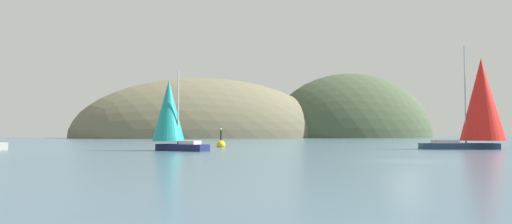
{
  "coord_description": "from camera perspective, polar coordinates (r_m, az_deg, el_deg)",
  "views": [
    {
      "loc": [
        -16.34,
        -26.64,
        1.81
      ],
      "look_at": [
        0.0,
        40.22,
        4.87
      ],
      "focal_mm": 32.83,
      "sensor_mm": 36.0,
      "label": 1
    }
  ],
  "objects": [
    {
      "name": "ground_plane",
      "position": [
        31.3,
        17.86,
        -5.73
      ],
      "size": [
        360.0,
        360.0,
        0.0
      ],
      "primitive_type": "plane",
      "color": "#426075"
    },
    {
      "name": "headland_right",
      "position": [
        178.77,
        11.56,
        -3.07
      ],
      "size": [
        63.16,
        44.0,
        47.98
      ],
      "primitive_type": "ellipsoid",
      "color": "#425138",
      "rests_on": "ground_plane"
    },
    {
      "name": "headland_center",
      "position": [
        163.05,
        -6.22,
        -3.16
      ],
      "size": [
        89.86,
        44.0,
        41.34
      ],
      "primitive_type": "ellipsoid",
      "color": "#6B664C",
      "rests_on": "ground_plane"
    },
    {
      "name": "sailboat_teal_sail",
      "position": [
        48.31,
        -10.43,
        -0.22
      ],
      "size": [
        6.21,
        6.04,
        8.09
      ],
      "color": "#191E4C",
      "rests_on": "ground_plane"
    },
    {
      "name": "sailboat_red_spinnaker",
      "position": [
        57.79,
        25.65,
        1.1
      ],
      "size": [
        9.72,
        5.97,
        11.51
      ],
      "color": "navy",
      "rests_on": "ground_plane"
    },
    {
      "name": "channel_buoy",
      "position": [
        59.07,
        -4.3,
        -3.93
      ],
      "size": [
        1.1,
        1.1,
        2.64
      ],
      "color": "gold",
      "rests_on": "ground_plane"
    }
  ]
}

